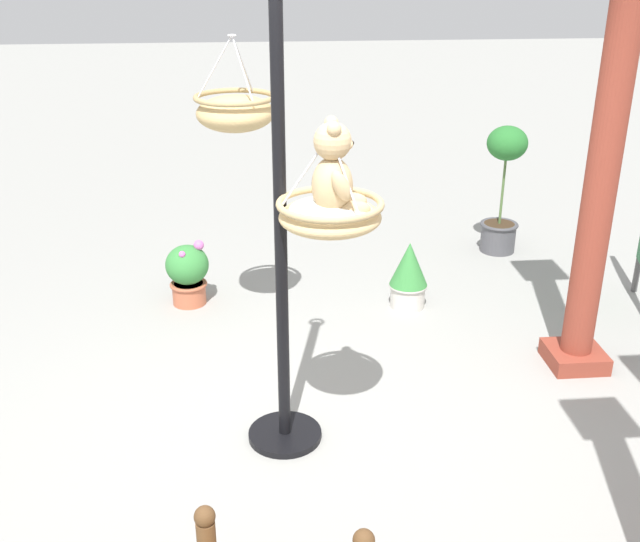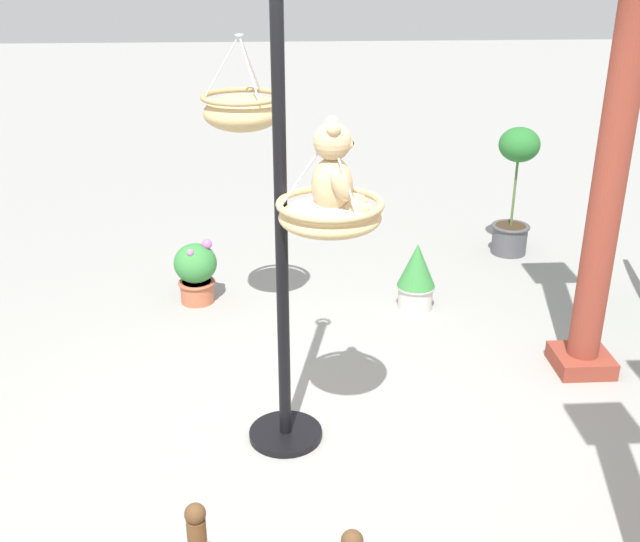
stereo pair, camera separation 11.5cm
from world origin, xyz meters
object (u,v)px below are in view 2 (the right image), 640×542
object	(u,v)px
display_pole_central	(283,317)
hanging_basket_left_high	(242,110)
hanging_basket_with_teddy	(330,214)
potted_plant_tall_leafy	(416,276)
potted_plant_fern_front	(196,271)
teddy_bear	(335,174)
greenhouse_pillar_right	(610,176)
potted_plant_small_succulent	(515,188)

from	to	relation	value
display_pole_central	hanging_basket_left_high	bearing A→B (deg)	-169.85
hanging_basket_left_high	hanging_basket_with_teddy	bearing A→B (deg)	18.14
hanging_basket_with_teddy	potted_plant_tall_leafy	xyz separation A→B (m)	(-1.86, 0.83, -1.19)
potted_plant_fern_front	display_pole_central	bearing A→B (deg)	19.89
potted_plant_tall_leafy	teddy_bear	bearing A→B (deg)	-23.56
hanging_basket_with_teddy	teddy_bear	xyz separation A→B (m)	(0.00, 0.02, 0.21)
display_pole_central	greenhouse_pillar_right	distance (m)	2.26
greenhouse_pillar_right	potted_plant_tall_leafy	world-z (taller)	greenhouse_pillar_right
teddy_bear	greenhouse_pillar_right	xyz separation A→B (m)	(-0.83, 1.80, -0.28)
display_pole_central	potted_plant_small_succulent	bearing A→B (deg)	142.38
display_pole_central	greenhouse_pillar_right	xyz separation A→B (m)	(-0.68, 2.08, 0.59)
hanging_basket_with_teddy	teddy_bear	world-z (taller)	teddy_bear
greenhouse_pillar_right	potted_plant_fern_front	size ratio (longest dim) A/B	5.27
potted_plant_small_succulent	display_pole_central	bearing A→B (deg)	-37.62
potted_plant_fern_front	potted_plant_tall_leafy	size ratio (longest dim) A/B	0.98
teddy_bear	potted_plant_tall_leafy	distance (m)	2.46
potted_plant_tall_leafy	hanging_basket_with_teddy	bearing A→B (deg)	-24.16
potted_plant_fern_front	potted_plant_small_succulent	size ratio (longest dim) A/B	0.45
display_pole_central	hanging_basket_left_high	world-z (taller)	display_pole_central
hanging_basket_left_high	potted_plant_tall_leafy	size ratio (longest dim) A/B	1.14
hanging_basket_with_teddy	hanging_basket_left_high	world-z (taller)	hanging_basket_left_high
hanging_basket_with_teddy	potted_plant_tall_leafy	world-z (taller)	hanging_basket_with_teddy
hanging_basket_left_high	potted_plant_fern_front	bearing A→B (deg)	-141.60
display_pole_central	hanging_basket_with_teddy	distance (m)	0.72
display_pole_central	potted_plant_tall_leafy	size ratio (longest dim) A/B	4.58
teddy_bear	greenhouse_pillar_right	bearing A→B (deg)	114.83
greenhouse_pillar_right	potted_plant_tall_leafy	size ratio (longest dim) A/B	5.17
hanging_basket_left_high	potted_plant_tall_leafy	world-z (taller)	hanging_basket_left_high
greenhouse_pillar_right	potted_plant_tall_leafy	bearing A→B (deg)	-135.81
hanging_basket_with_teddy	potted_plant_fern_front	bearing A→B (deg)	-155.48
hanging_basket_left_high	teddy_bear	bearing A→B (deg)	18.94
potted_plant_tall_leafy	greenhouse_pillar_right	bearing A→B (deg)	44.19
greenhouse_pillar_right	potted_plant_small_succulent	bearing A→B (deg)	177.10
hanging_basket_with_teddy	potted_plant_small_succulent	size ratio (longest dim) A/B	0.46
display_pole_central	greenhouse_pillar_right	world-z (taller)	greenhouse_pillar_right
hanging_basket_with_teddy	hanging_basket_left_high	bearing A→B (deg)	-161.86
teddy_bear	hanging_basket_left_high	bearing A→B (deg)	-161.06
greenhouse_pillar_right	potted_plant_small_succulent	distance (m)	2.28
display_pole_central	greenhouse_pillar_right	bearing A→B (deg)	108.23
potted_plant_fern_front	hanging_basket_left_high	bearing A→B (deg)	38.40
hanging_basket_with_teddy	potted_plant_fern_front	size ratio (longest dim) A/B	1.01
teddy_bear	potted_plant_small_succulent	bearing A→B (deg)	147.37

